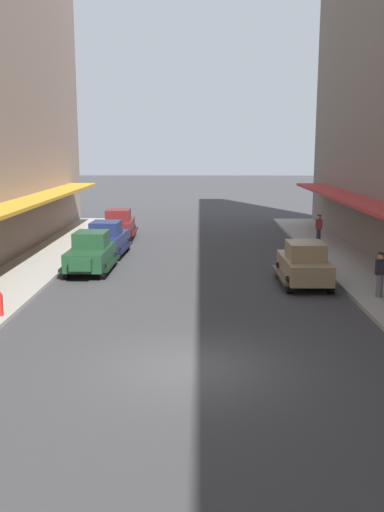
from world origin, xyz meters
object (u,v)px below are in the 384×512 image
pedestrian_1 (319,229)px  pedestrian_3 (380,274)px  parked_car_1 (304,263)px  parked_car_2 (119,223)px  parked_car_0 (107,238)px  parked_car_3 (91,252)px

pedestrian_1 → pedestrian_3: (-0.15, -11.81, 0.00)m
parked_car_1 → parked_car_2: 15.29m
parked_car_1 → pedestrian_3: bearing=-45.4°
parked_car_0 → parked_car_1: same height
parked_car_2 → pedestrian_3: size_ratio=2.58×
parked_car_1 → parked_car_3: bearing=165.7°
parked_car_2 → pedestrian_1: size_ratio=2.58×
parked_car_3 → pedestrian_3: size_ratio=2.56×
parked_car_0 → parked_car_2: 5.72m
pedestrian_1 → pedestrian_3: bearing=-90.7°
pedestrian_1 → parked_car_2: bearing=167.3°
parked_car_0 → parked_car_2: (-0.18, 5.72, 0.00)m
pedestrian_1 → parked_car_0: bearing=-165.4°
parked_car_1 → pedestrian_3: parked_car_1 is taller
parked_car_0 → parked_car_1: size_ratio=1.01×
parked_car_1 → parked_car_2: bearing=127.8°
parked_car_0 → pedestrian_3: bearing=-37.2°
parked_car_0 → pedestrian_1: (11.71, 3.04, 0.07)m
parked_car_1 → pedestrian_1: 9.74m
parked_car_2 → pedestrian_3: parked_car_2 is taller
parked_car_2 → pedestrian_1: (11.89, -2.68, 0.07)m
parked_car_1 → pedestrian_1: bearing=74.9°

